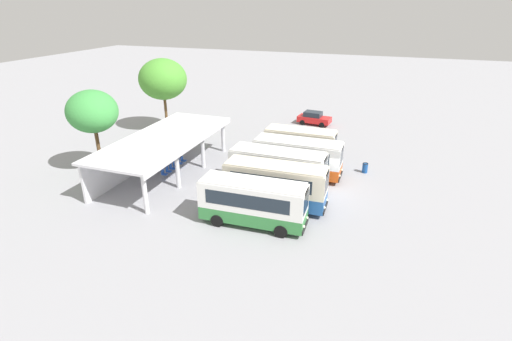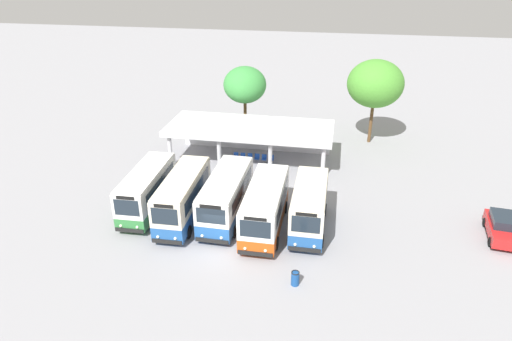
{
  "view_description": "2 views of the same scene",
  "coord_description": "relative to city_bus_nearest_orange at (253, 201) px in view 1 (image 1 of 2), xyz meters",
  "views": [
    {
      "loc": [
        -28.26,
        -4.11,
        14.13
      ],
      "look_at": [
        -2.03,
        5.25,
        1.96
      ],
      "focal_mm": 27.19,
      "sensor_mm": 36.0,
      "label": 1
    },
    {
      "loc": [
        6.72,
        -23.56,
        17.5
      ],
      "look_at": [
        0.82,
        7.66,
        2.14
      ],
      "focal_mm": 31.8,
      "sensor_mm": 36.0,
      "label": 2
    }
  ],
  "objects": [
    {
      "name": "ground_plane",
      "position": [
        6.61,
        -3.83,
        -1.79
      ],
      "size": [
        180.0,
        180.0,
        0.0
      ],
      "primitive_type": "plane",
      "color": "#939399"
    },
    {
      "name": "city_bus_middle_cream",
      "position": [
        5.97,
        0.07,
        0.03
      ],
      "size": [
        2.53,
        7.8,
        3.29
      ],
      "color": "black",
      "rests_on": "ground"
    },
    {
      "name": "city_bus_nearest_orange",
      "position": [
        0.0,
        0.0,
        0.0
      ],
      "size": [
        2.41,
        7.38,
        3.24
      ],
      "color": "black",
      "rests_on": "ground"
    },
    {
      "name": "parked_car_flank",
      "position": [
        24.84,
        0.99,
        -0.96
      ],
      "size": [
        2.18,
        4.19,
        1.62
      ],
      "color": "black",
      "rests_on": "ground"
    },
    {
      "name": "city_bus_fifth_blue",
      "position": [
        11.94,
        -0.35,
        0.04
      ],
      "size": [
        2.33,
        6.63,
        3.32
      ],
      "color": "black",
      "rests_on": "ground"
    },
    {
      "name": "waiting_chair_fourth_seat",
      "position": [
        6.39,
        9.85,
        -1.27
      ],
      "size": [
        0.46,
        0.46,
        0.86
      ],
      "color": "slate",
      "rests_on": "ground"
    },
    {
      "name": "waiting_chair_end_by_column",
      "position": [
        4.4,
        9.81,
        -1.27
      ],
      "size": [
        0.46,
        0.46,
        0.86
      ],
      "color": "slate",
      "rests_on": "ground"
    },
    {
      "name": "waiting_chair_second_from_end",
      "position": [
        5.06,
        9.78,
        -1.27
      ],
      "size": [
        0.46,
        0.46,
        0.86
      ],
      "color": "slate",
      "rests_on": "ground"
    },
    {
      "name": "waiting_chair_middle_seat",
      "position": [
        5.72,
        9.81,
        -1.27
      ],
      "size": [
        0.46,
        0.46,
        0.86
      ],
      "color": "slate",
      "rests_on": "ground"
    },
    {
      "name": "litter_bin_apron",
      "position": [
        11.68,
        -6.43,
        -1.34
      ],
      "size": [
        0.49,
        0.49,
        0.9
      ],
      "color": "#19478C",
      "rests_on": "ground"
    },
    {
      "name": "waiting_chair_far_end_seat",
      "position": [
        7.71,
        9.81,
        -1.27
      ],
      "size": [
        0.46,
        0.46,
        0.86
      ],
      "color": "slate",
      "rests_on": "ground"
    },
    {
      "name": "waiting_chair_fifth_seat",
      "position": [
        7.05,
        9.81,
        -1.27
      ],
      "size": [
        0.46,
        0.46,
        0.86
      ],
      "color": "slate",
      "rests_on": "ground"
    },
    {
      "name": "roadside_tree_behind_canopy",
      "position": [
        3.99,
        16.02,
        3.74
      ],
      "size": [
        4.29,
        4.29,
        7.38
      ],
      "color": "brown",
      "rests_on": "ground"
    },
    {
      "name": "terminal_canopy",
      "position": [
        5.65,
        10.95,
        0.88
      ],
      "size": [
        14.89,
        6.1,
        3.4
      ],
      "color": "silver",
      "rests_on": "ground"
    },
    {
      "name": "city_bus_second_in_row",
      "position": [
        2.98,
        -0.66,
        0.08
      ],
      "size": [
        2.4,
        7.64,
        3.39
      ],
      "color": "black",
      "rests_on": "ground"
    },
    {
      "name": "roadside_tree_east_of_canopy",
      "position": [
        16.67,
        16.99,
        4.24
      ],
      "size": [
        5.42,
        5.42,
        8.35
      ],
      "color": "brown",
      "rests_on": "ground"
    },
    {
      "name": "city_bus_fourth_amber",
      "position": [
        8.95,
        -0.84,
        0.02
      ],
      "size": [
        2.49,
        7.66,
        3.28
      ],
      "color": "black",
      "rests_on": "ground"
    }
  ]
}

